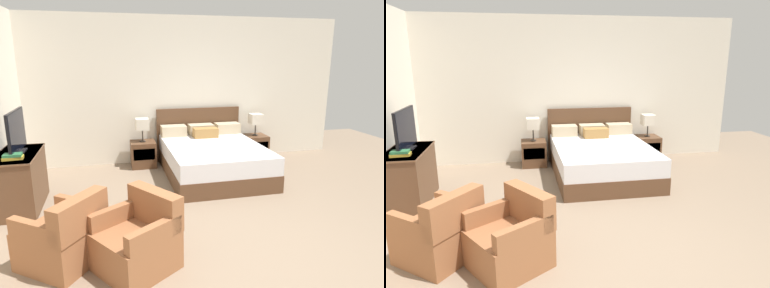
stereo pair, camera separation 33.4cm
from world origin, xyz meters
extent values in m
plane|color=#84705B|center=(0.00, 0.00, 0.00)|extent=(11.13, 11.13, 0.00)
cube|color=silver|center=(0.00, 3.74, 1.41)|extent=(6.83, 0.06, 2.82)
cube|color=brown|center=(0.45, 2.58, 0.14)|extent=(1.64, 2.07, 0.28)
cube|color=silver|center=(0.45, 2.58, 0.42)|extent=(1.62, 2.05, 0.29)
cube|color=brown|center=(0.45, 3.65, 0.53)|extent=(1.70, 0.05, 1.07)
cube|color=#C6B28E|center=(-0.09, 3.45, 0.67)|extent=(0.48, 0.28, 0.20)
cube|color=#C6B28E|center=(0.45, 3.45, 0.67)|extent=(0.48, 0.28, 0.20)
cube|color=#C6B28E|center=(1.00, 3.45, 0.67)|extent=(0.48, 0.28, 0.20)
cube|color=#A87A42|center=(0.47, 3.18, 0.66)|extent=(0.46, 0.22, 0.18)
cube|color=brown|center=(-0.70, 3.43, 0.24)|extent=(0.47, 0.44, 0.49)
cube|color=#3C2718|center=(-0.70, 3.21, 0.29)|extent=(0.40, 0.01, 0.22)
cube|color=brown|center=(1.61, 3.43, 0.24)|extent=(0.47, 0.44, 0.49)
cube|color=#3C2718|center=(1.61, 3.21, 0.29)|extent=(0.40, 0.01, 0.22)
cylinder|color=#332D28|center=(-0.70, 3.43, 0.50)|extent=(0.11, 0.11, 0.02)
cylinder|color=#332D28|center=(-0.70, 3.43, 0.62)|extent=(0.02, 0.02, 0.22)
cube|color=beige|center=(-0.70, 3.43, 0.83)|extent=(0.24, 0.24, 0.21)
cylinder|color=#332D28|center=(1.61, 3.43, 0.50)|extent=(0.11, 0.11, 0.02)
cylinder|color=#332D28|center=(1.61, 3.43, 0.62)|extent=(0.02, 0.02, 0.22)
cube|color=beige|center=(1.61, 3.43, 0.83)|extent=(0.24, 0.24, 0.21)
cube|color=brown|center=(-2.53, 1.96, 0.39)|extent=(0.51, 1.05, 0.78)
cube|color=brown|center=(-2.53, 1.96, 0.77)|extent=(0.53, 1.08, 0.02)
cube|color=black|center=(-2.53, 2.04, 0.79)|extent=(0.18, 0.25, 0.02)
cube|color=black|center=(-2.53, 2.04, 1.08)|extent=(0.04, 0.81, 0.57)
cube|color=black|center=(-2.51, 2.04, 1.08)|extent=(0.01, 0.79, 0.54)
cube|color=gold|center=(-2.51, 1.68, 0.80)|extent=(0.26, 0.17, 0.04)
cube|color=#2D7042|center=(-2.52, 1.68, 0.84)|extent=(0.22, 0.16, 0.04)
cube|color=#935B38|center=(-1.83, 0.42, 0.20)|extent=(0.95, 0.95, 0.40)
cube|color=#935B38|center=(-1.62, 0.26, 0.58)|extent=(0.54, 0.64, 0.36)
cube|color=#935B38|center=(-2.01, 0.19, 0.49)|extent=(0.55, 0.45, 0.18)
cube|color=#935B38|center=(-1.65, 0.66, 0.49)|extent=(0.55, 0.45, 0.18)
cube|color=#935B38|center=(-1.11, 0.13, 0.20)|extent=(0.94, 0.94, 0.40)
cube|color=#935B38|center=(-0.89, 0.28, 0.58)|extent=(0.51, 0.65, 0.36)
cube|color=#935B38|center=(-0.95, -0.11, 0.49)|extent=(0.57, 0.42, 0.18)
cube|color=#935B38|center=(-1.27, 0.38, 0.49)|extent=(0.57, 0.42, 0.18)
camera|label=1|loc=(-1.28, -2.93, 2.06)|focal=32.00mm
camera|label=2|loc=(-0.95, -3.00, 2.06)|focal=32.00mm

